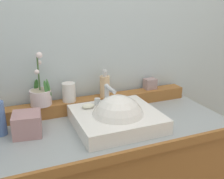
% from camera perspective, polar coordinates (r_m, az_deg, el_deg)
% --- Properties ---
extents(wall_back, '(2.86, 0.20, 2.53)m').
position_cam_1_polar(wall_back, '(1.62, -5.77, 11.45)').
color(wall_back, silver).
rests_on(wall_back, ground).
extents(back_ledge, '(1.17, 0.09, 0.07)m').
position_cam_1_polar(back_ledge, '(1.57, -3.57, -2.92)').
color(back_ledge, '#995F2C').
rests_on(back_ledge, vanity_cabinet).
extents(sink_basin, '(0.42, 0.39, 0.29)m').
position_cam_1_polar(sink_basin, '(1.35, 1.16, -6.64)').
color(sink_basin, white).
rests_on(sink_basin, vanity_cabinet).
extents(soap_bar, '(0.07, 0.04, 0.02)m').
position_cam_1_polar(soap_bar, '(1.40, -5.15, -3.58)').
color(soap_bar, silver).
rests_on(soap_bar, sink_basin).
extents(potted_plant, '(0.12, 0.12, 0.29)m').
position_cam_1_polar(potted_plant, '(1.47, -15.15, -0.99)').
color(potted_plant, silver).
rests_on(potted_plant, back_ledge).
extents(soap_dispenser, '(0.06, 0.06, 0.16)m').
position_cam_1_polar(soap_dispenser, '(1.54, -1.57, 0.80)').
color(soap_dispenser, '#DBB587').
rests_on(soap_dispenser, back_ledge).
extents(tumbler_cup, '(0.07, 0.07, 0.11)m').
position_cam_1_polar(tumbler_cup, '(1.49, -9.30, -0.57)').
color(tumbler_cup, silver).
rests_on(tumbler_cup, back_ledge).
extents(trinket_box, '(0.08, 0.06, 0.07)m').
position_cam_1_polar(trinket_box, '(1.71, 8.23, 1.24)').
color(trinket_box, gray).
rests_on(trinket_box, back_ledge).
extents(tissue_box, '(0.15, 0.15, 0.11)m').
position_cam_1_polar(tissue_box, '(1.33, -17.86, -7.13)').
color(tissue_box, '#AC8083').
rests_on(tissue_box, vanity_cabinet).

